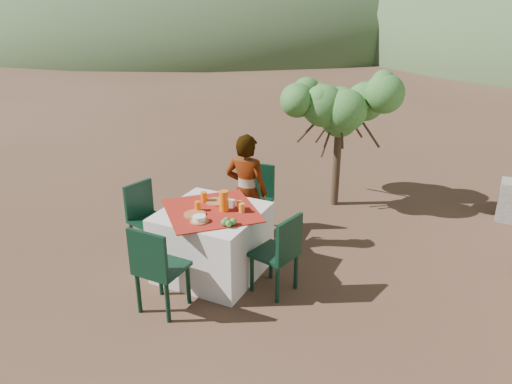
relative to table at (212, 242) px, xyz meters
The scene contains 21 objects.
ground 0.75m from the table, 41.13° to the right, with size 160.00×160.00×0.00m, color #3E2A1C.
table is the anchor object (origin of this frame).
chair_far 1.13m from the table, 90.89° to the left, with size 0.45×0.45×0.90m.
chair_near 0.89m from the table, 96.04° to the right, with size 0.43×0.43×0.92m.
chair_left 0.97m from the table, behind, with size 0.47×0.47×0.86m.
chair_right 0.83m from the table, ahead, with size 0.48×0.48×0.88m.
person 0.80m from the table, 86.10° to the left, with size 0.52×0.34×1.42m, color #8C6651.
shrub_tree 2.75m from the table, 74.59° to the left, with size 1.46×1.43×1.72m.
hill_near_left 34.37m from the table, 120.63° to the left, with size 40.00×40.00×16.00m, color #3E5A32.
hill_far_center 51.69m from the table, 93.90° to the left, with size 60.00×60.00×24.00m, color slate.
plate_far 0.44m from the table, 104.17° to the left, with size 0.24×0.24×0.01m, color brown.
plate_near 0.44m from the table, 115.49° to the right, with size 0.23×0.23×0.01m, color brown.
glass_far 0.50m from the table, 139.12° to the left, with size 0.07×0.07×0.11m, color orange.
glass_near 0.46m from the table, 148.33° to the right, with size 0.06×0.06×0.10m, color orange.
juice_pitcher 0.51m from the table, 20.39° to the left, with size 0.10×0.10×0.22m, color orange.
bowl_plate 0.49m from the table, 82.56° to the right, with size 0.19×0.19×0.01m, color brown.
white_bowl 0.52m from the table, 82.56° to the right, with size 0.14×0.14×0.05m, color white.
jar_left 0.55m from the table, 16.54° to the left, with size 0.06×0.06×0.10m, color orange.
jar_right 0.52m from the table, 33.60° to the left, with size 0.05×0.05×0.09m, color orange.
napkin_holder 0.48m from the table, 42.74° to the left, with size 0.07×0.04×0.09m, color white.
fruit_cluster 0.59m from the table, 35.31° to the right, with size 0.14×0.13×0.07m.
Camera 1 is at (2.06, -3.72, 2.95)m, focal length 35.00 mm.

